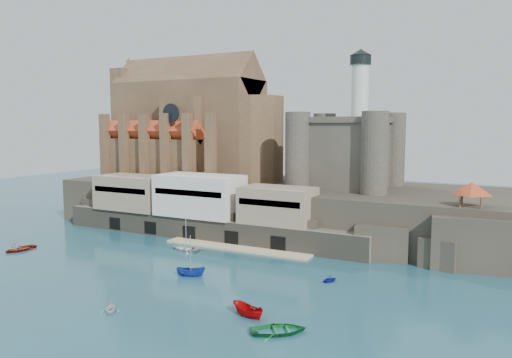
{
  "coord_description": "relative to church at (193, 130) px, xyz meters",
  "views": [
    {
      "loc": [
        48.33,
        -62.22,
        23.49
      ],
      "look_at": [
        -1.18,
        32.0,
        11.78
      ],
      "focal_mm": 35.0,
      "sensor_mm": 36.0,
      "label": 1
    }
  ],
  "objects": [
    {
      "name": "boat_3",
      "position": [
        49.55,
        -54.92,
        -22.13
      ],
      "size": [
        3.84,
        4.53,
        6.49
      ],
      "primitive_type": "imported",
      "rotation": [
        0.0,
        0.0,
        2.21
      ],
      "color": "#1A7D3C",
      "rests_on": "ground"
    },
    {
      "name": "boat_0",
      "position": [
        -9.2,
        -43.8,
        -22.13
      ],
      "size": [
        4.37,
        1.59,
        5.99
      ],
      "primitive_type": "imported",
      "rotation": [
        0.0,
        0.0,
        6.2
      ],
      "color": "maroon",
      "rests_on": "ground"
    },
    {
      "name": "boat_1",
      "position": [
        27.93,
        -58.92,
        -22.13
      ],
      "size": [
        3.03,
        2.91,
        3.03
      ],
      "primitive_type": "imported",
      "rotation": [
        0.0,
        0.0,
        0.71
      ],
      "color": "silver",
      "rests_on": "ground"
    },
    {
      "name": "rock_outcrop",
      "position": [
        66.13,
        -16.01,
        -18.11
      ],
      "size": [
        14.5,
        10.5,
        8.7
      ],
      "color": "#29251F",
      "rests_on": "ground"
    },
    {
      "name": "boat_2",
      "position": [
        28.37,
        -41.99,
        -22.13
      ],
      "size": [
        2.29,
        2.26,
        4.63
      ],
      "primitive_type": "imported",
      "rotation": [
        0.0,
        0.0,
        1.93
      ],
      "color": "#193399",
      "rests_on": "ground"
    },
    {
      "name": "pavilion",
      "position": [
        66.13,
        -15.85,
        -9.4
      ],
      "size": [
        6.4,
        6.4,
        5.4
      ],
      "color": "brown",
      "rests_on": "rock_outcrop"
    },
    {
      "name": "castle_keep",
      "position": [
        40.21,
        -0.78,
        -3.81
      ],
      "size": [
        21.2,
        21.2,
        29.3
      ],
      "color": "#403C32",
      "rests_on": "promontory"
    },
    {
      "name": "boat_7",
      "position": [
        48.44,
        -34.69,
        -22.13
      ],
      "size": [
        2.63,
        2.26,
        2.6
      ],
      "primitive_type": "imported",
      "rotation": [
        0.0,
        0.0,
        5.8
      ],
      "color": "#10148D",
      "rests_on": "ground"
    },
    {
      "name": "promontory",
      "position": [
        23.94,
        -2.48,
        -17.2
      ],
      "size": [
        100.0,
        36.0,
        10.0
      ],
      "color": "#29251F",
      "rests_on": "ground"
    },
    {
      "name": "boat_4",
      "position": [
        -10.66,
        -43.82,
        -22.13
      ],
      "size": [
        3.2,
        2.57,
        3.22
      ],
      "primitive_type": "imported",
      "rotation": [
        0.0,
        0.0,
        3.5
      ],
      "color": "silver",
      "rests_on": "ground"
    },
    {
      "name": "quay",
      "position": [
        13.94,
        -18.78,
        -16.06
      ],
      "size": [
        70.0,
        12.0,
        13.05
      ],
      "color": "#635E4F",
      "rests_on": "ground"
    },
    {
      "name": "boat_6",
      "position": [
        18.41,
        -29.34,
        -22.13
      ],
      "size": [
        1.51,
        4.56,
        6.31
      ],
      "primitive_type": "imported",
      "rotation": [
        0.0,
        0.0,
        4.67
      ],
      "color": "silver",
      "rests_on": "ground"
    },
    {
      "name": "ground",
      "position": [
        24.13,
        -41.85,
        -22.13
      ],
      "size": [
        300.0,
        300.0,
        0.0
      ],
      "primitive_type": "plane",
      "color": "#1A4858",
      "rests_on": "ground"
    },
    {
      "name": "church",
      "position": [
        0.0,
        0.0,
        0.0
      ],
      "size": [
        47.0,
        25.93,
        30.51
      ],
      "color": "brown",
      "rests_on": "promontory"
    },
    {
      "name": "boat_5",
      "position": [
        44.04,
        -52.27,
        -22.13
      ],
      "size": [
        2.29,
        2.26,
        4.81
      ],
      "primitive_type": "imported",
      "rotation": [
        0.0,
        0.0,
        4.43
      ],
      "color": "#A90406",
      "rests_on": "ground"
    }
  ]
}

